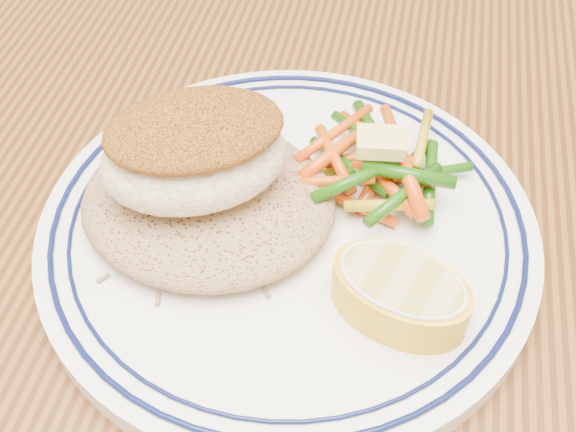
# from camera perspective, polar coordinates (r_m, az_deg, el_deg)

# --- Properties ---
(dining_table) EXTENTS (1.50, 0.90, 0.75)m
(dining_table) POSITION_cam_1_polar(r_m,az_deg,el_deg) (0.49, 1.49, -7.18)
(dining_table) COLOR #47260E
(dining_table) RESTS_ON ground
(plate) EXTENTS (0.26, 0.26, 0.02)m
(plate) POSITION_cam_1_polar(r_m,az_deg,el_deg) (0.39, -0.00, -1.04)
(plate) COLOR white
(plate) RESTS_ON dining_table
(rice_pilaf) EXTENTS (0.13, 0.12, 0.03)m
(rice_pilaf) POSITION_cam_1_polar(r_m,az_deg,el_deg) (0.38, -6.35, 1.46)
(rice_pilaf) COLOR #906C48
(rice_pilaf) RESTS_ON plate
(fish_fillet) EXTENTS (0.11, 0.10, 0.05)m
(fish_fillet) POSITION_cam_1_polar(r_m,az_deg,el_deg) (0.36, -7.42, 5.10)
(fish_fillet) COLOR white
(fish_fillet) RESTS_ON rice_pilaf
(vegetable_pile) EXTENTS (0.11, 0.10, 0.03)m
(vegetable_pile) POSITION_cam_1_polar(r_m,az_deg,el_deg) (0.40, 7.08, 4.07)
(vegetable_pile) COLOR #D9480A
(vegetable_pile) RESTS_ON plate
(butter_pat) EXTENTS (0.03, 0.02, 0.01)m
(butter_pat) POSITION_cam_1_polar(r_m,az_deg,el_deg) (0.38, 7.33, 5.80)
(butter_pat) COLOR #EEE074
(butter_pat) RESTS_ON vegetable_pile
(lemon_wedge) EXTENTS (0.08, 0.08, 0.03)m
(lemon_wedge) POSITION_cam_1_polar(r_m,az_deg,el_deg) (0.34, 8.84, -6.01)
(lemon_wedge) COLOR yellow
(lemon_wedge) RESTS_ON plate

